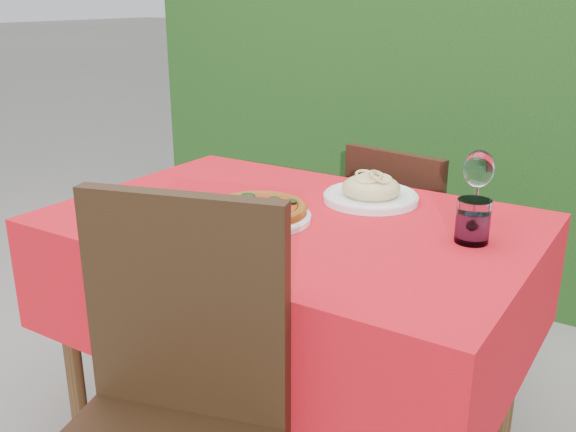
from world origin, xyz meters
The scene contains 9 objects.
hedge centered at (0.00, 1.55, 0.92)m, with size 3.20×0.55×1.78m.
dining_table centered at (0.00, 0.00, 0.60)m, with size 1.26×0.86×0.75m.
chair_near centered at (0.10, -0.62, 0.55)m, with size 0.54×0.54×0.96m.
chair_far centered at (0.07, 0.63, 0.47)m, with size 0.43×0.43×0.83m.
pizza_plate centered at (-0.06, -0.07, 0.77)m, with size 0.28×0.28×0.05m.
pasta_plate centered at (0.12, 0.24, 0.78)m, with size 0.27×0.27×0.08m.
water_glass centered at (0.46, 0.07, 0.80)m, with size 0.08×0.08×0.11m.
wine_glass centered at (0.43, 0.22, 0.88)m, with size 0.08×0.08×0.19m.
fork centered at (-0.26, -0.11, 0.75)m, with size 0.02×0.19×0.00m, color silver.
Camera 1 is at (0.87, -1.38, 1.31)m, focal length 40.00 mm.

